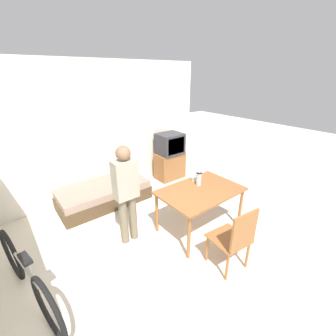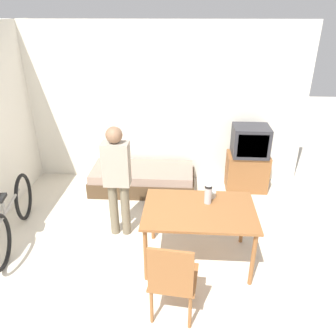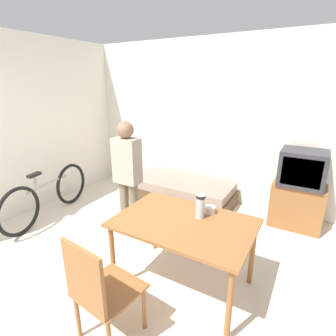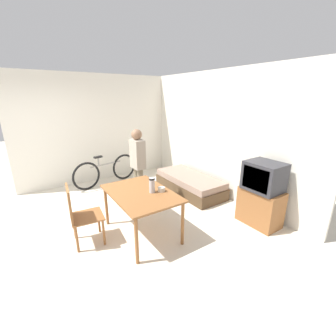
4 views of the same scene
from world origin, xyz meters
TOP-DOWN VIEW (x-y plane):
  - ground_plane at (0.00, 0.00)m, footprint 20.00×20.00m
  - wall_back at (0.00, 3.45)m, footprint 5.20×0.06m
  - daybed at (-0.11, 2.94)m, footprint 1.76×0.79m
  - tv at (1.68, 3.08)m, footprint 0.69×0.49m
  - dining_table at (0.80, 1.21)m, footprint 1.31×0.88m
  - wooden_chair at (0.53, 0.32)m, footprint 0.50×0.50m
  - bicycle at (-1.65, 1.47)m, footprint 0.38×1.73m
  - person_standing at (-0.25, 1.69)m, footprint 0.34×0.21m
  - thermos_flask at (0.90, 1.36)m, footprint 0.09×0.09m
  - mate_bowl at (0.95, 1.50)m, footprint 0.11×0.11m

SIDE VIEW (x-z plane):
  - ground_plane at x=0.00m, z-range 0.00..0.00m
  - daybed at x=-0.11m, z-range 0.00..0.39m
  - bicycle at x=-1.65m, z-range -0.03..0.74m
  - wooden_chair at x=0.53m, z-range 0.05..1.01m
  - tv at x=1.68m, z-range 0.00..1.13m
  - dining_table at x=0.80m, z-range 0.29..1.03m
  - mate_bowl at x=0.95m, z-range 0.74..0.81m
  - thermos_flask at x=0.90m, z-range 0.75..0.99m
  - person_standing at x=-0.25m, z-range 0.12..1.68m
  - wall_back at x=0.00m, z-range 0.00..2.70m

